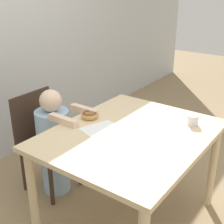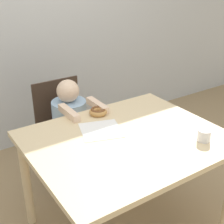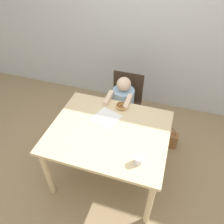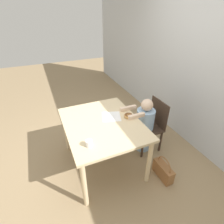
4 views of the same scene
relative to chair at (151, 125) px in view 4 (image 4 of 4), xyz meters
name	(u,v)px [view 4 (image 4 of 4)]	position (x,y,z in m)	size (l,w,h in m)	color
ground_plane	(104,162)	(0.04, -0.83, -0.44)	(12.00, 12.00, 0.00)	#997F5B
wall_back	(200,71)	(0.04, 0.74, 0.81)	(8.00, 0.05, 2.50)	silver
dining_table	(102,128)	(0.04, -0.83, 0.21)	(1.19, 0.98, 0.75)	beige
chair	(151,125)	(0.00, 0.00, 0.00)	(0.41, 0.40, 0.85)	#38281E
child_figure	(144,126)	(0.00, -0.12, 0.01)	(0.28, 0.51, 0.92)	#99BCE0
donut	(129,116)	(0.07, -0.45, 0.33)	(0.13, 0.13, 0.05)	tan
napkin	(111,116)	(-0.04, -0.67, 0.31)	(0.32, 0.32, 0.00)	white
handbag	(163,170)	(0.61, -0.16, -0.32)	(0.34, 0.12, 0.35)	brown
cup	(89,143)	(0.41, -1.12, 0.34)	(0.08, 0.08, 0.07)	white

